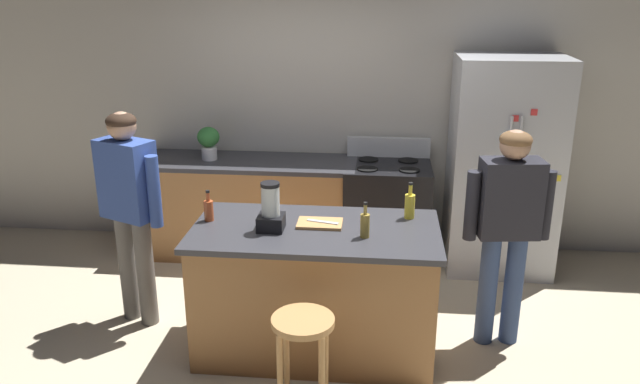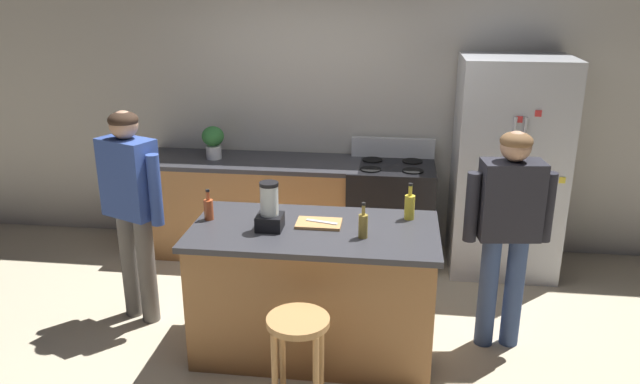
% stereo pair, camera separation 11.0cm
% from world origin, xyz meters
% --- Properties ---
extents(ground_plane, '(14.00, 14.00, 0.00)m').
position_xyz_m(ground_plane, '(0.00, 0.00, 0.00)').
color(ground_plane, beige).
extents(back_wall, '(8.00, 0.10, 2.70)m').
position_xyz_m(back_wall, '(0.00, 1.95, 1.35)').
color(back_wall, '#BCB7AD').
rests_on(back_wall, ground_plane).
extents(kitchen_island, '(1.64, 0.86, 0.91)m').
position_xyz_m(kitchen_island, '(0.00, 0.00, 0.46)').
color(kitchen_island, '#9E6B3D').
rests_on(kitchen_island, ground_plane).
extents(back_counter_run, '(2.00, 0.64, 0.91)m').
position_xyz_m(back_counter_run, '(-0.80, 1.55, 0.45)').
color(back_counter_run, '#9E6B3D').
rests_on(back_counter_run, ground_plane).
extents(refrigerator, '(0.90, 0.73, 1.87)m').
position_xyz_m(refrigerator, '(1.47, 1.50, 0.94)').
color(refrigerator, '#B7BABF').
rests_on(refrigerator, ground_plane).
extents(stove_range, '(0.76, 0.65, 1.09)m').
position_xyz_m(stove_range, '(0.48, 1.52, 0.46)').
color(stove_range, black).
rests_on(stove_range, ground_plane).
extents(person_by_island_left, '(0.58, 0.36, 1.61)m').
position_xyz_m(person_by_island_left, '(-1.37, 0.25, 0.97)').
color(person_by_island_left, '#66605B').
rests_on(person_by_island_left, ground_plane).
extents(person_by_sink_right, '(0.60, 0.27, 1.55)m').
position_xyz_m(person_by_sink_right, '(1.28, 0.22, 0.94)').
color(person_by_sink_right, '#384C7A').
rests_on(person_by_sink_right, ground_plane).
extents(bar_stool, '(0.36, 0.36, 0.66)m').
position_xyz_m(bar_stool, '(0.01, -0.74, 0.51)').
color(bar_stool, '#B7844C').
rests_on(bar_stool, ground_plane).
extents(potted_plant, '(0.20, 0.20, 0.30)m').
position_xyz_m(potted_plant, '(-1.14, 1.55, 1.08)').
color(potted_plant, silver).
rests_on(potted_plant, back_counter_run).
extents(blender_appliance, '(0.17, 0.17, 0.32)m').
position_xyz_m(blender_appliance, '(-0.29, -0.05, 1.04)').
color(blender_appliance, black).
rests_on(blender_appliance, kitchen_island).
extents(bottle_vinegar, '(0.06, 0.06, 0.24)m').
position_xyz_m(bottle_vinegar, '(0.33, -0.12, 0.99)').
color(bottle_vinegar, olive).
rests_on(bottle_vinegar, kitchen_island).
extents(bottle_cooking_sauce, '(0.06, 0.06, 0.22)m').
position_xyz_m(bottle_cooking_sauce, '(-0.74, 0.07, 0.98)').
color(bottle_cooking_sauce, '#B24C26').
rests_on(bottle_cooking_sauce, kitchen_island).
extents(bottle_soda, '(0.07, 0.07, 0.26)m').
position_xyz_m(bottle_soda, '(0.62, 0.25, 1.00)').
color(bottle_soda, yellow).
rests_on(bottle_soda, kitchen_island).
extents(cutting_board, '(0.30, 0.20, 0.02)m').
position_xyz_m(cutting_board, '(0.02, 0.06, 0.92)').
color(cutting_board, '#B7844C').
rests_on(cutting_board, kitchen_island).
extents(chef_knife, '(0.22, 0.08, 0.01)m').
position_xyz_m(chef_knife, '(0.04, 0.06, 0.93)').
color(chef_knife, '#B7BABF').
rests_on(chef_knife, cutting_board).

